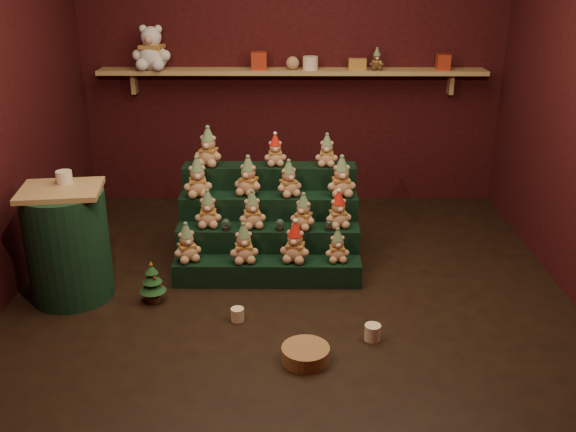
{
  "coord_description": "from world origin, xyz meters",
  "views": [
    {
      "loc": [
        0.01,
        -4.16,
        2.26
      ],
      "look_at": [
        -0.03,
        0.25,
        0.5
      ],
      "focal_mm": 40.0,
      "sensor_mm": 36.0,
      "label": 1
    }
  ],
  "objects_px": {
    "snow_globe_b": "(280,225)",
    "wicker_basket": "(306,354)",
    "snow_globe_c": "(329,225)",
    "mug_left": "(237,314)",
    "white_bear": "(151,42)",
    "brown_bear": "(377,59)",
    "riser_tier_front": "(267,272)",
    "side_table": "(68,244)",
    "mug_right": "(373,332)",
    "mini_christmas_tree": "(152,282)",
    "snow_globe_a": "(226,224)"
  },
  "relations": [
    {
      "from": "snow_globe_b",
      "to": "wicker_basket",
      "type": "relative_size",
      "value": 0.31
    },
    {
      "from": "mini_christmas_tree",
      "to": "brown_bear",
      "type": "height_order",
      "value": "brown_bear"
    },
    {
      "from": "snow_globe_b",
      "to": "brown_bear",
      "type": "xyz_separation_m",
      "value": [
        0.86,
        1.53,
        1.01
      ]
    },
    {
      "from": "brown_bear",
      "to": "side_table",
      "type": "bearing_deg",
      "value": -144.16
    },
    {
      "from": "mini_christmas_tree",
      "to": "brown_bear",
      "type": "distance_m",
      "value": 2.94
    },
    {
      "from": "side_table",
      "to": "brown_bear",
      "type": "height_order",
      "value": "brown_bear"
    },
    {
      "from": "side_table",
      "to": "wicker_basket",
      "type": "height_order",
      "value": "side_table"
    },
    {
      "from": "mini_christmas_tree",
      "to": "white_bear",
      "type": "bearing_deg",
      "value": 98.72
    },
    {
      "from": "snow_globe_b",
      "to": "mini_christmas_tree",
      "type": "relative_size",
      "value": 0.28
    },
    {
      "from": "wicker_basket",
      "to": "white_bear",
      "type": "distance_m",
      "value": 3.4
    },
    {
      "from": "mini_christmas_tree",
      "to": "snow_globe_b",
      "type": "bearing_deg",
      "value": 27.18
    },
    {
      "from": "snow_globe_c",
      "to": "riser_tier_front",
      "type": "bearing_deg",
      "value": -160.88
    },
    {
      "from": "white_bear",
      "to": "brown_bear",
      "type": "height_order",
      "value": "white_bear"
    },
    {
      "from": "snow_globe_a",
      "to": "mug_right",
      "type": "xyz_separation_m",
      "value": [
        1.02,
        -0.94,
        -0.35
      ]
    },
    {
      "from": "side_table",
      "to": "wicker_basket",
      "type": "relative_size",
      "value": 2.81
    },
    {
      "from": "riser_tier_front",
      "to": "mini_christmas_tree",
      "type": "relative_size",
      "value": 4.41
    },
    {
      "from": "riser_tier_front",
      "to": "snow_globe_b",
      "type": "bearing_deg",
      "value": 60.08
    },
    {
      "from": "mug_right",
      "to": "brown_bear",
      "type": "xyz_separation_m",
      "value": [
        0.25,
        2.48,
        1.36
      ]
    },
    {
      "from": "snow_globe_c",
      "to": "brown_bear",
      "type": "height_order",
      "value": "brown_bear"
    },
    {
      "from": "snow_globe_b",
      "to": "mug_right",
      "type": "bearing_deg",
      "value": -57.06
    },
    {
      "from": "wicker_basket",
      "to": "white_bear",
      "type": "height_order",
      "value": "white_bear"
    },
    {
      "from": "wicker_basket",
      "to": "white_bear",
      "type": "bearing_deg",
      "value": 116.88
    },
    {
      "from": "snow_globe_b",
      "to": "white_bear",
      "type": "height_order",
      "value": "white_bear"
    },
    {
      "from": "snow_globe_a",
      "to": "side_table",
      "type": "height_order",
      "value": "side_table"
    },
    {
      "from": "snow_globe_b",
      "to": "mini_christmas_tree",
      "type": "bearing_deg",
      "value": -152.82
    },
    {
      "from": "riser_tier_front",
      "to": "snow_globe_b",
      "type": "distance_m",
      "value": 0.37
    },
    {
      "from": "riser_tier_front",
      "to": "snow_globe_a",
      "type": "xyz_separation_m",
      "value": [
        -0.31,
        0.16,
        0.32
      ]
    },
    {
      "from": "riser_tier_front",
      "to": "brown_bear",
      "type": "relative_size",
      "value": 7.25
    },
    {
      "from": "side_table",
      "to": "mini_christmas_tree",
      "type": "bearing_deg",
      "value": -16.1
    },
    {
      "from": "mug_right",
      "to": "brown_bear",
      "type": "height_order",
      "value": "brown_bear"
    },
    {
      "from": "mug_left",
      "to": "snow_globe_c",
      "type": "bearing_deg",
      "value": 47.94
    },
    {
      "from": "brown_bear",
      "to": "riser_tier_front",
      "type": "bearing_deg",
      "value": -122.66
    },
    {
      "from": "riser_tier_front",
      "to": "mini_christmas_tree",
      "type": "xyz_separation_m",
      "value": [
        -0.8,
        -0.3,
        0.06
      ]
    },
    {
      "from": "snow_globe_b",
      "to": "mug_right",
      "type": "xyz_separation_m",
      "value": [
        0.61,
        -0.94,
        -0.35
      ]
    },
    {
      "from": "mug_left",
      "to": "brown_bear",
      "type": "height_order",
      "value": "brown_bear"
    },
    {
      "from": "snow_globe_b",
      "to": "wicker_basket",
      "type": "xyz_separation_m",
      "value": [
        0.18,
        -1.18,
        -0.36
      ]
    },
    {
      "from": "snow_globe_c",
      "to": "mug_left",
      "type": "xyz_separation_m",
      "value": [
        -0.64,
        -0.71,
        -0.36
      ]
    },
    {
      "from": "side_table",
      "to": "mug_right",
      "type": "height_order",
      "value": "side_table"
    },
    {
      "from": "side_table",
      "to": "white_bear",
      "type": "xyz_separation_m",
      "value": [
        0.29,
        1.91,
        1.16
      ]
    },
    {
      "from": "snow_globe_a",
      "to": "brown_bear",
      "type": "distance_m",
      "value": 2.23
    },
    {
      "from": "snow_globe_a",
      "to": "riser_tier_front",
      "type": "bearing_deg",
      "value": -27.03
    },
    {
      "from": "brown_bear",
      "to": "white_bear",
      "type": "bearing_deg",
      "value": 176.78
    },
    {
      "from": "side_table",
      "to": "riser_tier_front",
      "type": "bearing_deg",
      "value": 0.79
    },
    {
      "from": "riser_tier_front",
      "to": "wicker_basket",
      "type": "relative_size",
      "value": 4.77
    },
    {
      "from": "snow_globe_c",
      "to": "mini_christmas_tree",
      "type": "bearing_deg",
      "value": -160.06
    },
    {
      "from": "mug_left",
      "to": "white_bear",
      "type": "relative_size",
      "value": 0.18
    },
    {
      "from": "white_bear",
      "to": "brown_bear",
      "type": "xyz_separation_m",
      "value": [
        2.06,
        0.0,
        -0.15
      ]
    },
    {
      "from": "riser_tier_front",
      "to": "side_table",
      "type": "xyz_separation_m",
      "value": [
        -1.39,
        -0.21,
        0.32
      ]
    },
    {
      "from": "snow_globe_a",
      "to": "white_bear",
      "type": "bearing_deg",
      "value": 117.25
    },
    {
      "from": "snow_globe_a",
      "to": "brown_bear",
      "type": "height_order",
      "value": "brown_bear"
    }
  ]
}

